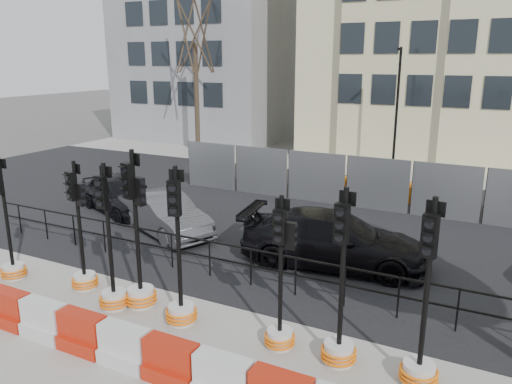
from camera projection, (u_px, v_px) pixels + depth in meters
The scene contains 21 objects.
ground at pixel (227, 306), 11.45m from camera, with size 120.00×120.00×0.00m, color #51514C.
sidewalk_near at pixel (142, 378), 8.87m from camera, with size 40.00×6.00×0.02m, color gray.
road at pixel (327, 220), 17.47m from camera, with size 40.00×14.00×0.03m, color black.
sidewalk_far at pixel (386, 170), 25.21m from camera, with size 40.00×4.00×0.02m, color gray.
building_grey at pixel (211, 36), 34.67m from camera, with size 11.00×9.06×14.00m.
kerb_railing at pixel (251, 260), 12.30m from camera, with size 18.00×0.04×1.00m.
heras_fencing at pixel (366, 186), 19.51m from camera, with size 14.33×1.72×2.00m.
lamp_post_far at pixel (397, 109), 23.27m from camera, with size 0.12×0.56×6.00m.
tree_bare_far at pixel (195, 37), 27.87m from camera, with size 2.00×2.00×9.00m.
barrier_row at pixel (148, 355), 8.95m from camera, with size 12.55×0.50×0.80m.
traffic_signal_a at pixel (11, 255), 12.71m from camera, with size 0.63×0.63×3.22m.
traffic_signal_b at pixel (83, 260), 12.12m from camera, with size 0.64×0.64×3.23m.
traffic_signal_c at pixel (112, 280), 11.20m from camera, with size 0.67×0.67×3.38m.
traffic_signal_d at pixel (139, 271), 11.24m from camera, with size 0.72×0.72×3.65m.
traffic_signal_e at pixel (180, 293), 10.54m from camera, with size 0.68×0.68×3.46m.
traffic_signal_f at pixel (280, 314), 9.64m from camera, with size 0.61×0.61×3.11m.
traffic_signal_g at pixel (339, 330), 9.14m from camera, with size 0.67×0.67×3.40m.
traffic_signal_h at pixel (421, 349), 8.53m from camera, with size 0.67×0.67×3.41m.
car_a at pixel (120, 193), 18.29m from camera, with size 4.50×3.15×1.42m, color black.
car_b at pixel (164, 214), 16.06m from camera, with size 4.27×2.95×1.33m, color #434347.
car_c at pixel (334, 240), 13.55m from camera, with size 5.33×2.74×1.48m, color black.
Camera 1 is at (5.31, -8.93, 5.52)m, focal length 35.00 mm.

